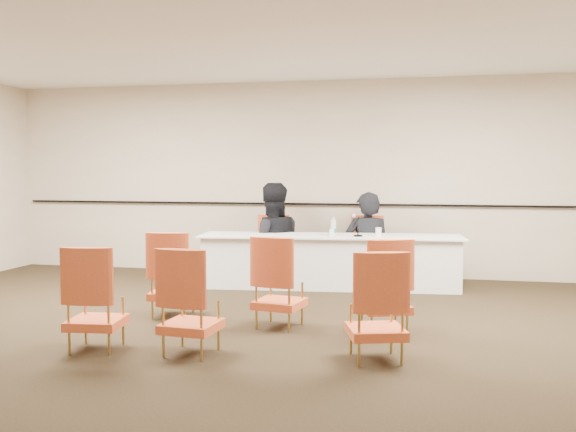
% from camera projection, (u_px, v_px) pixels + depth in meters
% --- Properties ---
extents(floor, '(10.00, 10.00, 0.00)m').
position_uv_depth(floor, '(245.00, 339.00, 6.14)').
color(floor, black).
rests_on(floor, ground).
extents(ceiling, '(10.00, 10.00, 0.00)m').
position_uv_depth(ceiling, '(243.00, 21.00, 5.93)').
color(ceiling, white).
rests_on(ceiling, ground).
extents(wall_back, '(10.00, 0.04, 3.00)m').
position_uv_depth(wall_back, '(316.00, 178.00, 9.94)').
color(wall_back, '#C2AE98').
rests_on(wall_back, ground).
extents(wall_rail, '(9.80, 0.04, 0.03)m').
position_uv_depth(wall_rail, '(315.00, 204.00, 9.93)').
color(wall_rail, black).
rests_on(wall_rail, wall_back).
extents(panel_table, '(3.67, 1.19, 0.72)m').
position_uv_depth(panel_table, '(330.00, 261.00, 8.88)').
color(panel_table, white).
rests_on(panel_table, ground).
extents(panelist_main, '(0.73, 0.52, 1.88)m').
position_uv_depth(panelist_main, '(367.00, 256.00, 9.36)').
color(panelist_main, black).
rests_on(panelist_main, ground).
extents(panelist_main_chair, '(0.55, 0.55, 0.95)m').
position_uv_depth(panelist_main_chair, '(367.00, 249.00, 9.35)').
color(panelist_main_chair, '#AB3D1E').
rests_on(panelist_main_chair, ground).
extents(panelist_second, '(1.17, 1.06, 1.98)m').
position_uv_depth(panelist_second, '(272.00, 249.00, 9.52)').
color(panelist_second, black).
rests_on(panelist_second, ground).
extents(panelist_second_chair, '(0.55, 0.55, 0.95)m').
position_uv_depth(panelist_second_chair, '(272.00, 248.00, 9.52)').
color(panelist_second_chair, '#AB3D1E').
rests_on(panelist_second_chair, ground).
extents(papers, '(0.32, 0.25, 0.00)m').
position_uv_depth(papers, '(371.00, 236.00, 8.77)').
color(papers, silver).
rests_on(papers, panel_table).
extents(microphone, '(0.20, 0.25, 0.31)m').
position_uv_depth(microphone, '(358.00, 225.00, 8.69)').
color(microphone, black).
rests_on(microphone, panel_table).
extents(water_bottle, '(0.09, 0.09, 0.25)m').
position_uv_depth(water_bottle, '(333.00, 227.00, 8.79)').
color(water_bottle, '#178279').
rests_on(water_bottle, panel_table).
extents(drinking_glass, '(0.08, 0.08, 0.10)m').
position_uv_depth(drinking_glass, '(332.00, 233.00, 8.72)').
color(drinking_glass, white).
rests_on(drinking_glass, panel_table).
extents(coffee_cup, '(0.09, 0.09, 0.13)m').
position_uv_depth(coffee_cup, '(378.00, 232.00, 8.64)').
color(coffee_cup, white).
rests_on(coffee_cup, panel_table).
extents(aud_chair_front_left, '(0.55, 0.55, 0.95)m').
position_uv_depth(aud_chair_front_left, '(173.00, 274.00, 7.09)').
color(aud_chair_front_left, '#AB3D1E').
rests_on(aud_chair_front_left, ground).
extents(aud_chair_front_mid, '(0.58, 0.58, 0.95)m').
position_uv_depth(aud_chair_front_mid, '(280.00, 282.00, 6.58)').
color(aud_chair_front_mid, '#AB3D1E').
rests_on(aud_chair_front_mid, ground).
extents(aud_chair_front_right, '(0.65, 0.65, 0.95)m').
position_uv_depth(aud_chair_front_right, '(384.00, 285.00, 6.40)').
color(aud_chair_front_right, '#AB3D1E').
rests_on(aud_chair_front_right, ground).
extents(aud_chair_back_left, '(0.56, 0.56, 0.95)m').
position_uv_depth(aud_chair_back_left, '(96.00, 297.00, 5.76)').
color(aud_chair_back_left, '#AB3D1E').
rests_on(aud_chair_back_left, ground).
extents(aud_chair_back_mid, '(0.54, 0.54, 0.95)m').
position_uv_depth(aud_chair_back_mid, '(191.00, 300.00, 5.62)').
color(aud_chair_back_mid, '#AB3D1E').
rests_on(aud_chair_back_mid, ground).
extents(aud_chair_back_right, '(0.63, 0.63, 0.95)m').
position_uv_depth(aud_chair_back_right, '(376.00, 305.00, 5.43)').
color(aud_chair_back_right, '#AB3D1E').
rests_on(aud_chair_back_right, ground).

